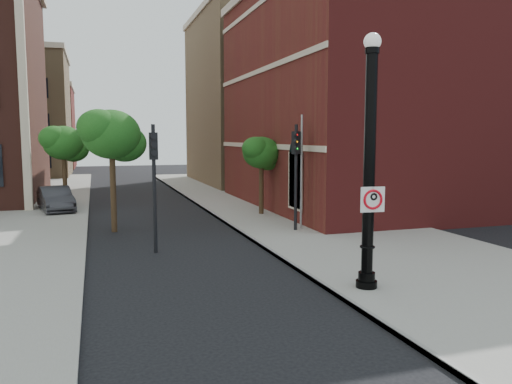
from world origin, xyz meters
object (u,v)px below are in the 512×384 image
object	(u,v)px
lamppost	(369,176)
no_parking_sign	(373,199)
parked_car	(56,199)
traffic_signal_right	(296,160)
traffic_signal_left	(154,167)

from	to	relation	value
lamppost	no_parking_sign	distance (m)	0.60
parked_car	lamppost	bearing A→B (deg)	-75.49
lamppost	parked_car	distance (m)	19.43
lamppost	no_parking_sign	size ratio (longest dim) A/B	10.15
lamppost	traffic_signal_right	bearing A→B (deg)	80.67
parked_car	traffic_signal_right	distance (m)	13.81
no_parking_sign	lamppost	bearing A→B (deg)	103.47
lamppost	traffic_signal_right	distance (m)	8.05
no_parking_sign	traffic_signal_left	distance (m)	7.84
traffic_signal_left	no_parking_sign	bearing A→B (deg)	-53.35
no_parking_sign	parked_car	bearing A→B (deg)	122.73
no_parking_sign	parked_car	world-z (taller)	no_parking_sign
no_parking_sign	traffic_signal_right	world-z (taller)	traffic_signal_right
parked_car	traffic_signal_left	distance (m)	12.06
lamppost	traffic_signal_left	size ratio (longest dim) A/B	1.48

